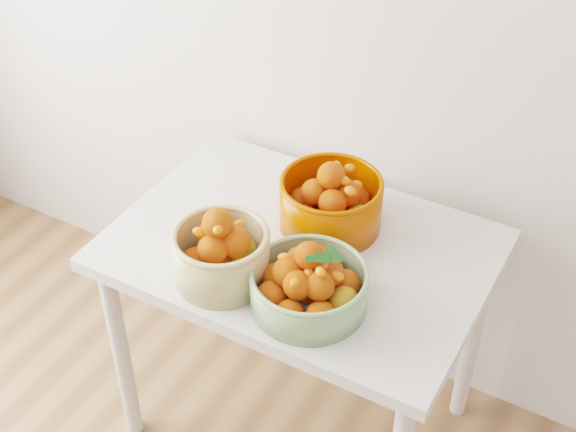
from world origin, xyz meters
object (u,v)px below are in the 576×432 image
Objects in this scene: table at (300,271)px; bowl_green at (309,285)px; bowl_orange at (331,202)px; bowl_cream at (221,253)px.

bowl_green is at bearing -55.88° from table.
bowl_orange reaches higher than bowl_green.
bowl_cream is at bearing -113.95° from bowl_orange.
table is 0.28m from bowl_green.
bowl_green is 1.09× the size of bowl_orange.
bowl_cream is (-0.11, -0.21, 0.18)m from table.
table is 2.89× the size of bowl_orange.
table is 0.21m from bowl_orange.
bowl_green is (0.24, 0.02, -0.02)m from bowl_cream.
table is at bearing 61.91° from bowl_cream.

